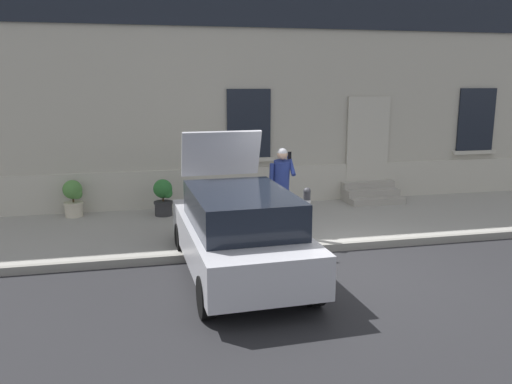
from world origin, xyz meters
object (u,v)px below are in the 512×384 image
(hatchback_car_silver, at_px, (239,231))
(bollard_near_person, at_px, (307,211))
(person_on_phone, at_px, (281,183))
(planter_charcoal, at_px, (163,196))
(planter_cream, at_px, (73,197))

(hatchback_car_silver, height_order, bollard_near_person, hatchback_car_silver)
(person_on_phone, relative_size, planter_charcoal, 2.03)
(planter_cream, bearing_deg, hatchback_car_silver, -53.81)
(hatchback_car_silver, xyz_separation_m, planter_cream, (-3.09, 4.22, -0.19))
(planter_charcoal, bearing_deg, hatchback_car_silver, -74.76)
(hatchback_car_silver, bearing_deg, planter_charcoal, 105.24)
(hatchback_car_silver, relative_size, planter_charcoal, 4.80)
(planter_cream, bearing_deg, planter_charcoal, -9.95)
(person_on_phone, distance_m, planter_charcoal, 2.99)
(person_on_phone, distance_m, planter_cream, 4.91)
(hatchback_car_silver, distance_m, person_on_phone, 2.49)
(bollard_near_person, relative_size, person_on_phone, 0.60)
(planter_charcoal, bearing_deg, planter_cream, 170.05)
(person_on_phone, bearing_deg, bollard_near_person, -52.82)
(hatchback_car_silver, relative_size, planter_cream, 4.80)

